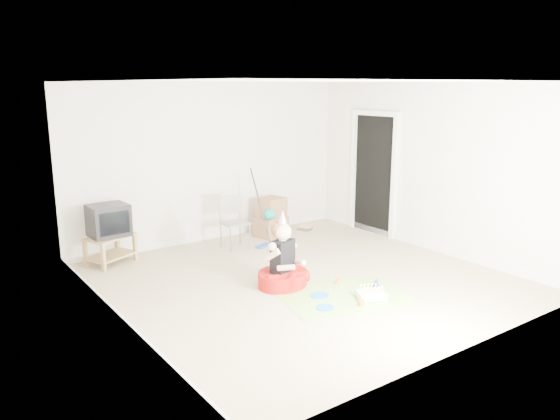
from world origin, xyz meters
TOP-DOWN VIEW (x-y plane):
  - ground at (0.00, 0.00)m, footprint 5.00×5.00m
  - doorway_recess at (2.48, 1.20)m, footprint 0.02×0.90m
  - tv_stand at (-1.88, 2.17)m, footprint 0.79×0.66m
  - crt_tv at (-1.88, 2.17)m, footprint 0.56×0.47m
  - folding_chair at (0.00, 1.77)m, footprint 0.40×0.39m
  - cardboard_boxes at (0.89, 2.07)m, footprint 0.60×0.52m
  - floor_mop at (0.41, 1.57)m, footprint 0.33×0.40m
  - book_pile at (1.61, 2.02)m, footprint 0.25×0.28m
  - seated_woman at (-0.36, -0.03)m, footprint 0.89×0.89m
  - party_mat at (0.06, -0.74)m, footprint 1.78×1.47m
  - birthday_cake at (0.25, -1.03)m, footprint 0.42×0.39m
  - blue_plate_near at (-0.20, -0.59)m, footprint 0.28×0.28m
  - blue_plate_far at (-0.39, -0.92)m, footprint 0.25×0.25m
  - orange_cup_near at (0.25, -0.41)m, footprint 0.08×0.08m
  - orange_cup_far at (-0.01, -1.12)m, footprint 0.07×0.07m
  - blue_party_hat at (0.50, -0.87)m, footprint 0.17×0.17m

SIDE VIEW (x-z plane):
  - ground at x=0.00m, z-range 0.00..0.00m
  - party_mat at x=0.06m, z-range 0.00..0.01m
  - blue_plate_far at x=-0.39m, z-range 0.01..0.02m
  - blue_plate_near at x=-0.20m, z-range 0.01..0.02m
  - book_pile at x=1.61m, z-range 0.00..0.08m
  - orange_cup_near at x=0.25m, z-range 0.01..0.08m
  - orange_cup_far at x=-0.01m, z-range 0.01..0.08m
  - birthday_cake at x=0.25m, z-range -0.03..0.12m
  - blue_party_hat at x=0.50m, z-range 0.01..0.18m
  - seated_woman at x=-0.36m, z-range -0.29..0.73m
  - tv_stand at x=-1.88m, z-range 0.04..0.46m
  - floor_mop at x=0.41m, z-range -0.36..0.88m
  - cardboard_boxes at x=0.89m, z-range -0.01..0.64m
  - folding_chair at x=0.00m, z-range -0.01..0.85m
  - crt_tv at x=-1.88m, z-range 0.42..0.88m
  - doorway_recess at x=2.48m, z-range 0.00..2.05m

